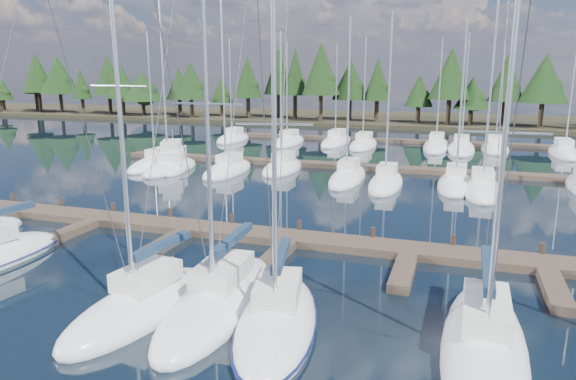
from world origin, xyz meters
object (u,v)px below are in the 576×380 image
(front_sailboat_2, at_px, (142,305))
(front_sailboat_4, at_px, (277,321))
(motor_yacht_left, at_px, (173,163))
(main_dock, at_px, (290,242))
(front_sailboat_5, at_px, (484,347))
(front_sailboat_3, at_px, (219,301))

(front_sailboat_2, distance_m, front_sailboat_4, 5.17)
(front_sailboat_2, xyz_separation_m, motor_yacht_left, (-14.41, 26.31, 0.17))
(main_dock, relative_size, front_sailboat_5, 3.40)
(motor_yacht_left, bearing_deg, front_sailboat_2, -61.28)
(front_sailboat_4, height_order, motor_yacht_left, front_sailboat_4)
(front_sailboat_3, xyz_separation_m, front_sailboat_5, (9.43, -0.36, -0.01))
(front_sailboat_4, bearing_deg, main_dock, 105.33)
(motor_yacht_left, bearing_deg, main_dock, -45.18)
(main_dock, xyz_separation_m, front_sailboat_4, (2.33, -8.49, 0.08))
(front_sailboat_4, bearing_deg, front_sailboat_2, -174.82)
(main_dock, distance_m, front_sailboat_4, 8.81)
(front_sailboat_5, bearing_deg, front_sailboat_3, 177.83)
(main_dock, height_order, front_sailboat_2, front_sailboat_2)
(main_dock, xyz_separation_m, front_sailboat_2, (-2.83, -8.96, 0.10))
(front_sailboat_3, xyz_separation_m, front_sailboat_4, (2.64, -0.84, -0.00))
(front_sailboat_5, bearing_deg, motor_yacht_left, 136.11)
(front_sailboat_2, height_order, front_sailboat_3, front_sailboat_2)
(front_sailboat_2, bearing_deg, front_sailboat_4, 5.18)
(front_sailboat_3, height_order, front_sailboat_4, front_sailboat_3)
(front_sailboat_5, relative_size, motor_yacht_left, 1.42)
(front_sailboat_3, relative_size, front_sailboat_4, 1.07)
(main_dock, xyz_separation_m, front_sailboat_3, (-0.31, -7.65, 0.08))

